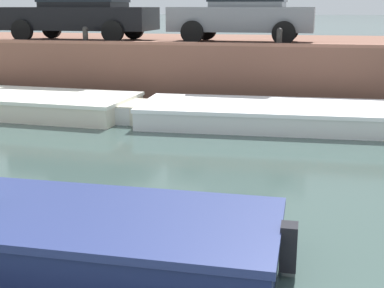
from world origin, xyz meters
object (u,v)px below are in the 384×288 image
Objects in this scene: boat_moored_west_cream at (28,104)px; car_left_inner_grey at (245,11)px; boat_moored_central_white at (262,115)px; motorboat_passing at (23,228)px; car_leftmost_black at (81,10)px; mooring_bollard_mid at (279,36)px; mooring_bollard_west at (85,34)px.

car_left_inner_grey is at bearing 34.65° from boat_moored_west_cream.
motorboat_passing is at bearing -106.29° from boat_moored_central_white.
car_leftmost_black is at bearing 179.99° from car_left_inner_grey.
car_leftmost_black is 5.93m from mooring_bollard_mid.
boat_moored_central_white is 2.64m from mooring_bollard_mid.
mooring_bollard_mid is (5.10, 0.00, 0.00)m from mooring_bollard_west.
motorboat_passing is 13.46× the size of mooring_bollard_west.
mooring_bollard_west is at bearing 70.86° from boat_moored_west_cream.
car_leftmost_black is 9.82× the size of mooring_bollard_mid.
boat_moored_central_white is 4.13m from car_left_inner_grey.
boat_moored_west_cream is 5.60m from boat_moored_central_white.
car_left_inner_grey reaches higher than mooring_bollard_west.
car_left_inner_grey is at bearing 83.53° from motorboat_passing.
motorboat_passing is (3.63, -6.82, -0.01)m from boat_moored_west_cream.
motorboat_passing is at bearing -103.79° from mooring_bollard_mid.
car_left_inner_grey reaches higher than motorboat_passing.
mooring_bollard_mid is (2.17, 8.83, 1.56)m from motorboat_passing.
mooring_bollard_west is (-4.90, 2.12, 1.57)m from boat_moored_central_white.
boat_moored_central_white is 1.80× the size of car_left_inner_grey.
car_left_inner_grey is at bearing 128.13° from mooring_bollard_mid.
car_leftmost_black reaches higher than mooring_bollard_mid.
boat_moored_west_cream is at bearing 118.03° from motorboat_passing.
boat_moored_central_white is at bearing -1.12° from boat_moored_west_cream.
mooring_bollard_west is at bearing 108.39° from motorboat_passing.
boat_moored_central_white is 5.56m from mooring_bollard_west.
boat_moored_central_white is 6.99m from motorboat_passing.
mooring_bollard_mid is at bearing 0.00° from mooring_bollard_west.
boat_moored_west_cream is at bearing -160.92° from mooring_bollard_mid.
boat_moored_central_white is at bearing -95.55° from mooring_bollard_mid.
car_leftmost_black is at bearing 148.36° from boat_moored_central_white.
mooring_bollard_west is at bearing -162.37° from car_left_inner_grey.
car_leftmost_black is (-5.54, 3.42, 2.18)m from boat_moored_central_white.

